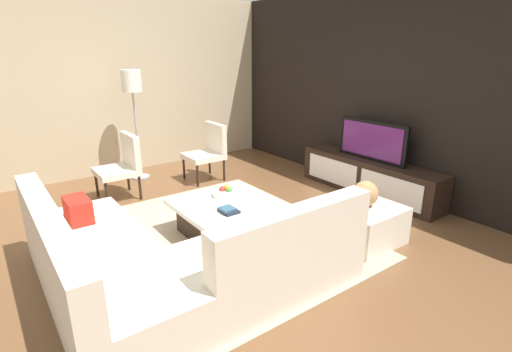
{
  "coord_description": "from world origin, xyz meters",
  "views": [
    {
      "loc": [
        3.19,
        -1.93,
        1.96
      ],
      "look_at": [
        -0.26,
        0.61,
        0.54
      ],
      "focal_mm": 27.02,
      "sensor_mm": 36.0,
      "label": 1
    }
  ],
  "objects_px": {
    "media_console": "(369,177)",
    "television": "(372,141)",
    "accent_chair_near": "(123,163)",
    "accent_chair_far": "(209,149)",
    "coffee_table": "(227,218)",
    "floor_lamp": "(132,89)",
    "ottoman": "(362,223)",
    "decorative_ball": "(365,194)",
    "book_stack": "(228,210)",
    "fruit_bowl": "(225,192)",
    "sectional_couch": "(168,262)"
  },
  "relations": [
    {
      "from": "ottoman",
      "to": "fruit_bowl",
      "type": "xyz_separation_m",
      "value": [
        -1.14,
        -1.0,
        0.22
      ]
    },
    {
      "from": "television",
      "to": "accent_chair_near",
      "type": "bearing_deg",
      "value": -124.59
    },
    {
      "from": "coffee_table",
      "to": "book_stack",
      "type": "distance_m",
      "value": 0.33
    },
    {
      "from": "floor_lamp",
      "to": "decorative_ball",
      "type": "bearing_deg",
      "value": 18.06
    },
    {
      "from": "coffee_table",
      "to": "accent_chair_far",
      "type": "height_order",
      "value": "accent_chair_far"
    },
    {
      "from": "coffee_table",
      "to": "accent_chair_far",
      "type": "distance_m",
      "value": 2.02
    },
    {
      "from": "sectional_couch",
      "to": "accent_chair_far",
      "type": "relative_size",
      "value": 2.72
    },
    {
      "from": "floor_lamp",
      "to": "television",
      "type": "bearing_deg",
      "value": 41.75
    },
    {
      "from": "media_console",
      "to": "accent_chair_near",
      "type": "bearing_deg",
      "value": -124.59
    },
    {
      "from": "accent_chair_far",
      "to": "television",
      "type": "bearing_deg",
      "value": 36.84
    },
    {
      "from": "floor_lamp",
      "to": "ottoman",
      "type": "distance_m",
      "value": 3.85
    },
    {
      "from": "coffee_table",
      "to": "ottoman",
      "type": "height_order",
      "value": "ottoman"
    },
    {
      "from": "media_console",
      "to": "floor_lamp",
      "type": "height_order",
      "value": "floor_lamp"
    },
    {
      "from": "television",
      "to": "accent_chair_near",
      "type": "distance_m",
      "value": 3.41
    },
    {
      "from": "book_stack",
      "to": "television",
      "type": "bearing_deg",
      "value": 93.0
    },
    {
      "from": "media_console",
      "to": "floor_lamp",
      "type": "xyz_separation_m",
      "value": [
        -2.62,
        -2.34,
        1.14
      ]
    },
    {
      "from": "sectional_couch",
      "to": "coffee_table",
      "type": "bearing_deg",
      "value": 122.21
    },
    {
      "from": "media_console",
      "to": "television",
      "type": "height_order",
      "value": "television"
    },
    {
      "from": "accent_chair_far",
      "to": "book_stack",
      "type": "distance_m",
      "value": 2.26
    },
    {
      "from": "accent_chair_far",
      "to": "book_stack",
      "type": "height_order",
      "value": "accent_chair_far"
    },
    {
      "from": "decorative_ball",
      "to": "book_stack",
      "type": "relative_size",
      "value": 1.32
    },
    {
      "from": "media_console",
      "to": "floor_lamp",
      "type": "bearing_deg",
      "value": -138.25
    },
    {
      "from": "accent_chair_far",
      "to": "book_stack",
      "type": "bearing_deg",
      "value": -25.37
    },
    {
      "from": "sectional_couch",
      "to": "accent_chair_far",
      "type": "height_order",
      "value": "accent_chair_far"
    },
    {
      "from": "television",
      "to": "sectional_couch",
      "type": "height_order",
      "value": "television"
    },
    {
      "from": "television",
      "to": "book_stack",
      "type": "distance_m",
      "value": 2.45
    },
    {
      "from": "sectional_couch",
      "to": "floor_lamp",
      "type": "distance_m",
      "value": 3.43
    },
    {
      "from": "fruit_bowl",
      "to": "book_stack",
      "type": "height_order",
      "value": "fruit_bowl"
    },
    {
      "from": "media_console",
      "to": "book_stack",
      "type": "distance_m",
      "value": 2.42
    },
    {
      "from": "ottoman",
      "to": "decorative_ball",
      "type": "bearing_deg",
      "value": 0.0
    },
    {
      "from": "television",
      "to": "ottoman",
      "type": "bearing_deg",
      "value": -54.28
    },
    {
      "from": "media_console",
      "to": "accent_chair_far",
      "type": "xyz_separation_m",
      "value": [
        -1.92,
        -1.47,
        0.24
      ]
    },
    {
      "from": "media_console",
      "to": "decorative_ball",
      "type": "relative_size",
      "value": 8.07
    },
    {
      "from": "media_console",
      "to": "coffee_table",
      "type": "relative_size",
      "value": 2.08
    },
    {
      "from": "television",
      "to": "book_stack",
      "type": "bearing_deg",
      "value": -87.0
    },
    {
      "from": "fruit_bowl",
      "to": "accent_chair_far",
      "type": "relative_size",
      "value": 0.32
    },
    {
      "from": "media_console",
      "to": "sectional_couch",
      "type": "distance_m",
      "value": 3.29
    },
    {
      "from": "accent_chair_near",
      "to": "ottoman",
      "type": "height_order",
      "value": "accent_chair_near"
    },
    {
      "from": "coffee_table",
      "to": "floor_lamp",
      "type": "relative_size",
      "value": 0.62
    },
    {
      "from": "sectional_couch",
      "to": "book_stack",
      "type": "xyz_separation_m",
      "value": [
        -0.37,
        0.83,
        0.12
      ]
    },
    {
      "from": "accent_chair_far",
      "to": "decorative_ball",
      "type": "xyz_separation_m",
      "value": [
        2.79,
        0.27,
        0.05
      ]
    },
    {
      "from": "media_console",
      "to": "coffee_table",
      "type": "height_order",
      "value": "media_console"
    },
    {
      "from": "decorative_ball",
      "to": "television",
      "type": "bearing_deg",
      "value": 125.72
    },
    {
      "from": "floor_lamp",
      "to": "ottoman",
      "type": "height_order",
      "value": "floor_lamp"
    },
    {
      "from": "television",
      "to": "coffee_table",
      "type": "height_order",
      "value": "television"
    },
    {
      "from": "fruit_bowl",
      "to": "book_stack",
      "type": "xyz_separation_m",
      "value": [
        0.41,
        -0.22,
        -0.02
      ]
    },
    {
      "from": "television",
      "to": "ottoman",
      "type": "xyz_separation_m",
      "value": [
        0.86,
        -1.2,
        -0.57
      ]
    },
    {
      "from": "ottoman",
      "to": "decorative_ball",
      "type": "distance_m",
      "value": 0.33
    },
    {
      "from": "coffee_table",
      "to": "fruit_bowl",
      "type": "distance_m",
      "value": 0.3
    },
    {
      "from": "coffee_table",
      "to": "decorative_ball",
      "type": "height_order",
      "value": "decorative_ball"
    }
  ]
}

